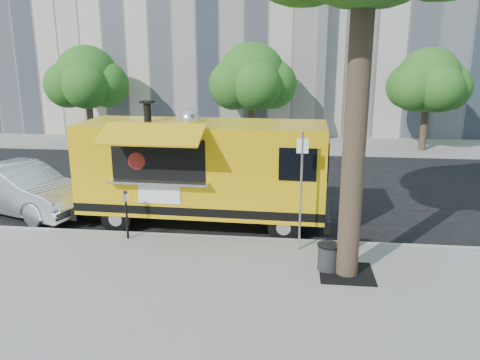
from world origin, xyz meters
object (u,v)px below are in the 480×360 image
object	(u,v)px
parking_meter	(126,209)
food_truck	(202,169)
far_tree_c	(429,80)
sign_post	(301,184)
far_tree_b	(252,77)
trash_bin_left	(328,256)
sedan	(21,189)
far_tree_a	(87,78)
trash_bin_right	(347,237)

from	to	relation	value
parking_meter	food_truck	xyz separation A→B (m)	(1.72, 1.68, 0.72)
far_tree_c	sign_post	xyz separation A→B (m)	(-6.45, -13.95, -1.87)
far_tree_b	sign_post	xyz separation A→B (m)	(2.55, -14.25, -1.98)
food_truck	trash_bin_left	xyz separation A→B (m)	(3.48, -2.98, -1.22)
far_tree_b	food_truck	size ratio (longest dim) A/B	0.75
parking_meter	food_truck	size ratio (longest dim) A/B	0.18
far_tree_b	sedan	bearing A→B (deg)	-117.50
far_tree_a	far_tree_b	bearing A→B (deg)	2.54
far_tree_b	trash_bin_left	distance (m)	16.04
parking_meter	trash_bin_left	world-z (taller)	parking_meter
far_tree_c	far_tree_a	bearing A→B (deg)	-179.68
far_tree_c	trash_bin_left	xyz separation A→B (m)	(-5.80, -15.05, -3.24)
food_truck	trash_bin_left	distance (m)	4.74
sedan	food_truck	bearing A→B (deg)	-73.93
far_tree_b	food_truck	distance (m)	12.56
far_tree_a	sign_post	world-z (taller)	far_tree_a
far_tree_b	far_tree_c	world-z (taller)	far_tree_b
sign_post	trash_bin_right	xyz separation A→B (m)	(1.20, 0.22, -1.39)
far_tree_a	trash_bin_left	world-z (taller)	far_tree_a
sedan	trash_bin_right	size ratio (longest dim) A/B	8.55
sedan	trash_bin_right	bearing A→B (deg)	-81.78
far_tree_b	parking_meter	distance (m)	14.48
far_tree_b	sign_post	bearing A→B (deg)	-79.85
food_truck	sedan	xyz separation A→B (m)	(-5.95, 0.39, -0.90)
trash_bin_right	sign_post	bearing A→B (deg)	-169.79
far_tree_b	far_tree_c	distance (m)	9.01
sign_post	far_tree_b	bearing A→B (deg)	100.15
far_tree_a	sign_post	distance (m)	18.14
sign_post	parking_meter	size ratio (longest dim) A/B	2.25
trash_bin_left	trash_bin_right	size ratio (longest dim) A/B	1.09
sign_post	trash_bin_left	size ratio (longest dim) A/B	4.83
food_truck	sedan	distance (m)	6.04
far_tree_c	parking_meter	bearing A→B (deg)	-128.66
far_tree_b	trash_bin_left	world-z (taller)	far_tree_b
far_tree_b	sedan	xyz separation A→B (m)	(-6.24, -11.98, -3.03)
far_tree_a	far_tree_b	xyz separation A→B (m)	(9.00, 0.40, 0.06)
trash_bin_right	food_truck	bearing A→B (deg)	157.60
far_tree_a	far_tree_c	world-z (taller)	far_tree_a
sign_post	far_tree_c	bearing A→B (deg)	65.19
far_tree_b	trash_bin_right	bearing A→B (deg)	-75.05
far_tree_b	sedan	world-z (taller)	far_tree_b
food_truck	trash_bin_left	size ratio (longest dim) A/B	11.89
trash_bin_left	far_tree_b	bearing A→B (deg)	101.76
trash_bin_left	trash_bin_right	xyz separation A→B (m)	(0.55, 1.32, -0.03)
sign_post	food_truck	size ratio (longest dim) A/B	0.41
sedan	trash_bin_left	bearing A→B (deg)	-89.82
sign_post	food_truck	bearing A→B (deg)	146.48
far_tree_a	sedan	xyz separation A→B (m)	(2.76, -11.58, -2.97)
far_tree_a	trash_bin_right	world-z (taller)	far_tree_a
sign_post	trash_bin_left	distance (m)	1.87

